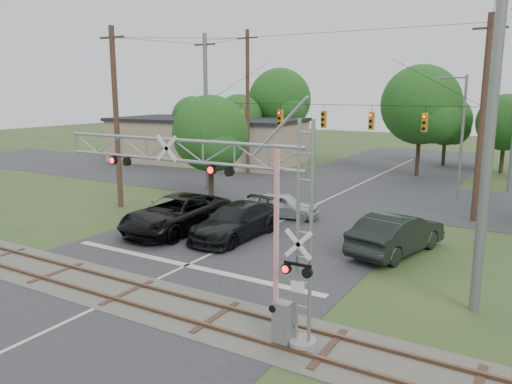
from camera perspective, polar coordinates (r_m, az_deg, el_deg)
The scene contains 14 objects.
ground at distance 18.24m, azimuth -19.04°, elevation -13.05°, with size 160.00×160.00×0.00m, color #324921.
road_main at distance 25.34m, azimuth -1.55°, elevation -5.44°, with size 14.00×90.00×0.02m, color #27272A.
road_cross at distance 37.57m, azimuth 9.93°, elevation -0.01°, with size 90.00×12.00×0.02m, color #27272A.
railroad_track at distance 19.44m, azimuth -14.49°, elevation -11.11°, with size 90.00×3.20×0.17m.
crossing_gantry at distance 15.17m, azimuth -4.26°, elevation -1.01°, with size 9.70×0.85×6.66m.
traffic_signal_span at distance 32.81m, azimuth 9.28°, elevation 8.44°, with size 19.34×0.36×11.50m.
pickup_black at distance 26.96m, azimuth -9.04°, elevation -2.45°, with size 3.17×6.87×1.91m, color black.
car_dark at distance 25.45m, azimuth -2.34°, elevation -3.36°, with size 2.42×5.96×1.73m, color black.
sedan_silver at distance 29.60m, azimuth 3.01°, elevation -1.49°, with size 1.76×4.38×1.49m, color #B4B7BC.
suv_dark at distance 23.92m, azimuth 15.80°, elevation -4.55°, with size 2.01×5.77×1.90m, color black.
commercial_building at distance 53.16m, azimuth -5.58°, elevation 5.95°, with size 20.60×11.92×4.61m.
streetlight at distance 36.89m, azimuth 22.27°, elevation 6.50°, with size 2.25×0.23×8.45m.
utility_poles at distance 34.79m, azimuth 13.20°, elevation 9.27°, with size 23.98×30.06×13.79m.
treeline at distance 44.01m, azimuth 15.41°, elevation 8.66°, with size 52.01×30.48×9.93m.
Camera 1 is at (12.98, -10.48, 7.38)m, focal length 35.00 mm.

